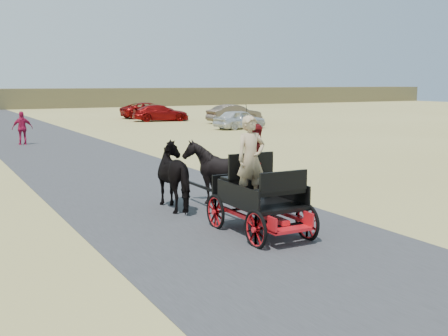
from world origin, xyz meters
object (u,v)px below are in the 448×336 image
car_d (149,110)px  car_a (240,119)px  horse_right (217,173)px  horse_left (179,176)px  car_c (161,113)px  pedestrian (22,128)px  car_b (234,114)px  carriage (260,217)px

car_d → car_a: bearing=-173.7°
horse_right → horse_left: bearing=0.0°
horse_left → car_c: horse_left is taller
horse_right → car_c: (10.70, 30.53, -0.18)m
horse_left → pedestrian: size_ratio=1.16×
car_b → car_a: bearing=152.0°
horse_right → car_a: horse_right is taller
carriage → car_a: car_a is taller
car_b → car_d: size_ratio=0.87×
pedestrian → car_c: pedestrian is taller
horse_right → car_d: 36.43m
carriage → car_b: bearing=61.6°
horse_right → car_b: (14.99, 25.72, -0.13)m
carriage → car_a: 27.12m
car_a → horse_left: bearing=135.9°
horse_left → pedestrian: bearing=-86.3°
horse_left → car_c: bearing=-111.1°
pedestrian → car_a: bearing=-166.4°
car_b → car_d: car_b is taller
horse_left → car_b: size_ratio=0.46×
car_a → car_d: car_d is taller
horse_right → car_b: 29.77m
carriage → horse_left: (-0.55, 3.00, 0.49)m
pedestrian → car_a: pedestrian is taller
horse_right → car_d: (11.25, 34.65, -0.15)m
pedestrian → horse_right: bearing=98.2°
car_c → horse_right: bearing=171.7°
car_a → car_c: (-1.90, 9.83, 0.01)m
pedestrian → car_c: 18.45m
horse_right → car_d: horse_right is taller
horse_right → pedestrian: (-2.22, 17.37, 0.01)m
car_a → horse_right: bearing=138.0°
car_b → car_d: (-3.74, 8.93, -0.02)m
car_b → car_c: bearing=39.2°
car_c → car_b: bearing=-127.3°
carriage → car_a: (13.16, 23.71, 0.30)m
horse_right → car_a: size_ratio=0.44×
horse_left → car_d: horse_left is taller
horse_right → pedestrian: 17.51m
horse_left → car_b: (16.09, 25.72, -0.13)m
car_c → car_a: bearing=-158.0°
carriage → horse_left: horse_left is taller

